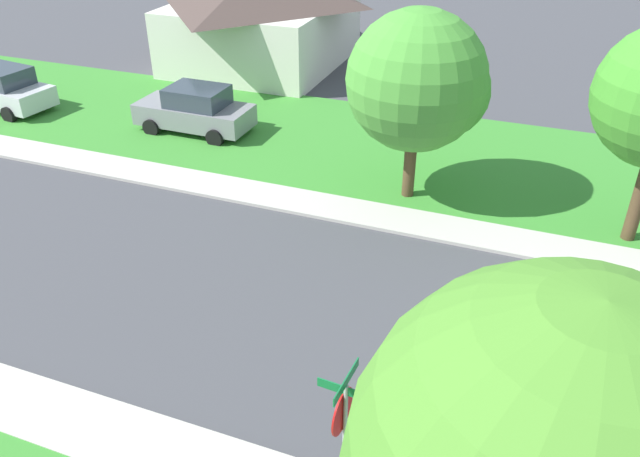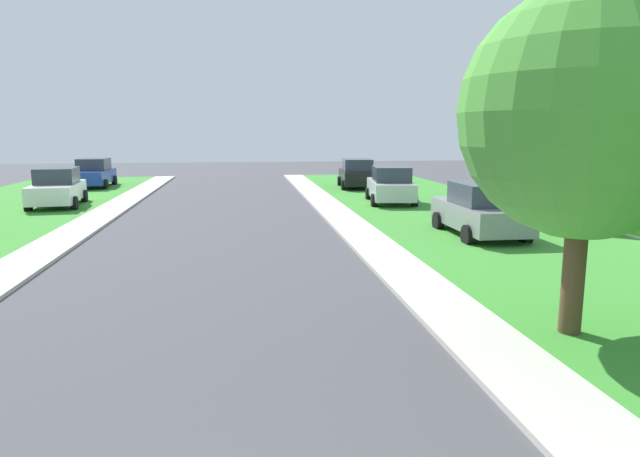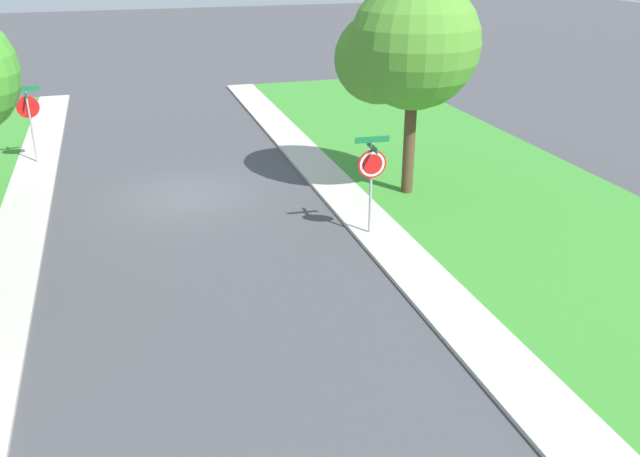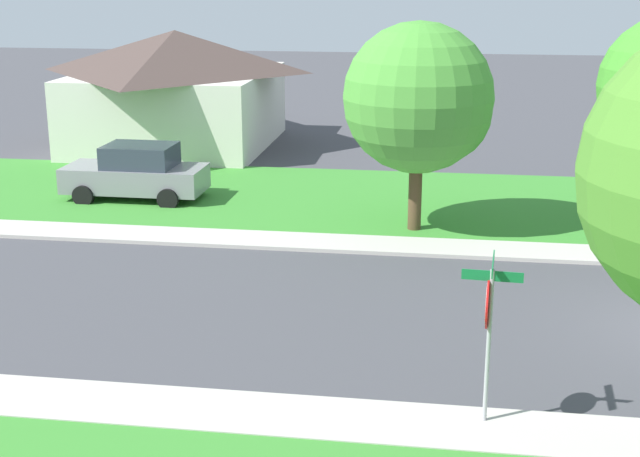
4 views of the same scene
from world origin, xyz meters
TOP-DOWN VIEW (x-y plane):
  - ground_plane at (0.00, 0.00)m, footprint 120.00×120.00m
  - sidewalk_west at (-4.70, 12.00)m, footprint 1.40×56.00m
  - stop_sign_near_corner at (4.69, -4.81)m, footprint 0.91×0.91m
  - stop_sign_far_corner at (-4.43, 4.49)m, footprint 0.92×0.92m
  - tree_corner_large at (-6.47, 1.65)m, footprint 4.10×3.81m

SIDE VIEW (x-z plane):
  - ground_plane at x=0.00m, z-range 0.00..0.00m
  - sidewalk_west at x=-4.70m, z-range 0.00..0.10m
  - stop_sign_near_corner at x=4.69m, z-range 0.50..3.27m
  - stop_sign_far_corner at x=-4.43m, z-range 0.50..3.27m
  - tree_corner_large at x=-6.47m, z-range 1.22..7.76m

